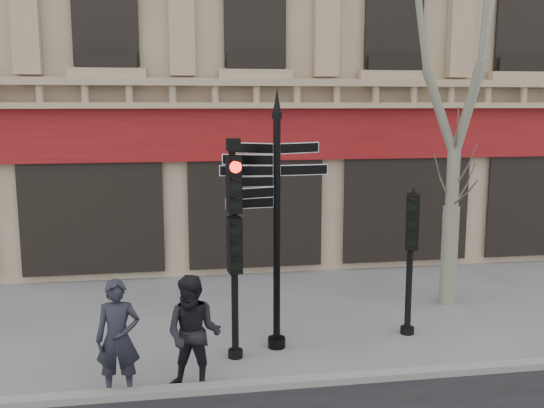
{
  "coord_description": "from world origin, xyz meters",
  "views": [
    {
      "loc": [
        -1.99,
        -10.06,
        4.34
      ],
      "look_at": [
        -0.27,
        0.6,
        2.55
      ],
      "focal_mm": 40.0,
      "sensor_mm": 36.0,
      "label": 1
    }
  ],
  "objects_px": {
    "fingerpost": "(277,177)",
    "pedestrian_a": "(118,339)",
    "traffic_signal_main": "(234,222)",
    "pedestrian_b": "(194,334)",
    "traffic_signal_secondary": "(411,237)",
    "plane_tree": "(460,28)"
  },
  "relations": [
    {
      "from": "traffic_signal_main",
      "to": "plane_tree",
      "type": "height_order",
      "value": "plane_tree"
    },
    {
      "from": "pedestrian_a",
      "to": "pedestrian_b",
      "type": "xyz_separation_m",
      "value": [
        1.11,
        0.0,
        0.0
      ]
    },
    {
      "from": "plane_tree",
      "to": "traffic_signal_secondary",
      "type": "bearing_deg",
      "value": -134.46
    },
    {
      "from": "traffic_signal_main",
      "to": "plane_tree",
      "type": "bearing_deg",
      "value": 17.41
    },
    {
      "from": "traffic_signal_secondary",
      "to": "pedestrian_a",
      "type": "bearing_deg",
      "value": -139.94
    },
    {
      "from": "fingerpost",
      "to": "traffic_signal_main",
      "type": "height_order",
      "value": "fingerpost"
    },
    {
      "from": "fingerpost",
      "to": "pedestrian_b",
      "type": "height_order",
      "value": "fingerpost"
    },
    {
      "from": "traffic_signal_main",
      "to": "traffic_signal_secondary",
      "type": "height_order",
      "value": "traffic_signal_main"
    },
    {
      "from": "fingerpost",
      "to": "traffic_signal_main",
      "type": "relative_size",
      "value": 1.22
    },
    {
      "from": "fingerpost",
      "to": "pedestrian_a",
      "type": "relative_size",
      "value": 2.56
    },
    {
      "from": "fingerpost",
      "to": "traffic_signal_secondary",
      "type": "relative_size",
      "value": 1.7
    },
    {
      "from": "pedestrian_a",
      "to": "traffic_signal_main",
      "type": "bearing_deg",
      "value": 33.57
    },
    {
      "from": "fingerpost",
      "to": "plane_tree",
      "type": "xyz_separation_m",
      "value": [
        4.12,
        1.82,
        2.77
      ]
    },
    {
      "from": "traffic_signal_main",
      "to": "pedestrian_b",
      "type": "xyz_separation_m",
      "value": [
        -0.74,
        -1.12,
        -1.48
      ]
    },
    {
      "from": "fingerpost",
      "to": "pedestrian_b",
      "type": "distance_m",
      "value": 3.03
    },
    {
      "from": "traffic_signal_main",
      "to": "traffic_signal_secondary",
      "type": "distance_m",
      "value": 3.44
    },
    {
      "from": "fingerpost",
      "to": "traffic_signal_main",
      "type": "xyz_separation_m",
      "value": [
        -0.78,
        -0.33,
        -0.71
      ]
    },
    {
      "from": "fingerpost",
      "to": "pedestrian_a",
      "type": "xyz_separation_m",
      "value": [
        -2.63,
        -1.44,
        -2.2
      ]
    },
    {
      "from": "traffic_signal_main",
      "to": "pedestrian_b",
      "type": "bearing_deg",
      "value": -129.68
    },
    {
      "from": "plane_tree",
      "to": "pedestrian_a",
      "type": "distance_m",
      "value": 8.99
    },
    {
      "from": "traffic_signal_main",
      "to": "traffic_signal_secondary",
      "type": "bearing_deg",
      "value": 3.45
    },
    {
      "from": "traffic_signal_secondary",
      "to": "plane_tree",
      "type": "distance_m",
      "value": 4.55
    }
  ]
}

